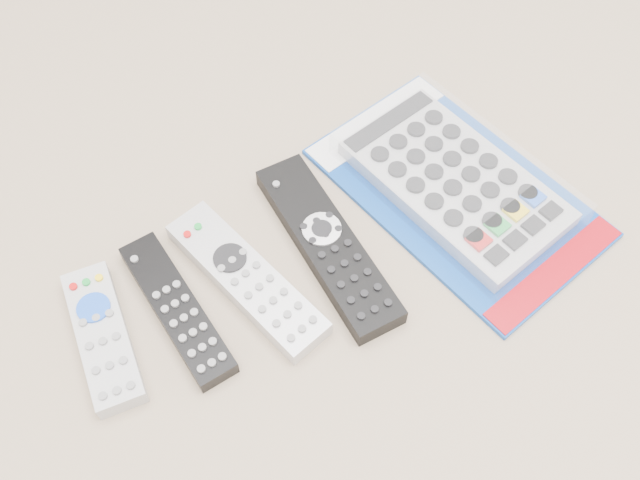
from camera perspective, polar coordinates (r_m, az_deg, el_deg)
remote_small_grey at (r=0.81m, az=-16.96°, el=-7.41°), size 0.09×0.18×0.03m
remote_slim_black at (r=0.81m, az=-11.35°, el=-5.43°), size 0.05×0.20×0.02m
remote_silver_dvd at (r=0.81m, az=-5.87°, el=-3.12°), size 0.09×0.23×0.03m
remote_large_black at (r=0.83m, az=0.62°, el=-0.33°), size 0.09×0.26×0.03m
jumbo_remote_packaged at (r=0.89m, az=10.80°, el=4.65°), size 0.24×0.37×0.05m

